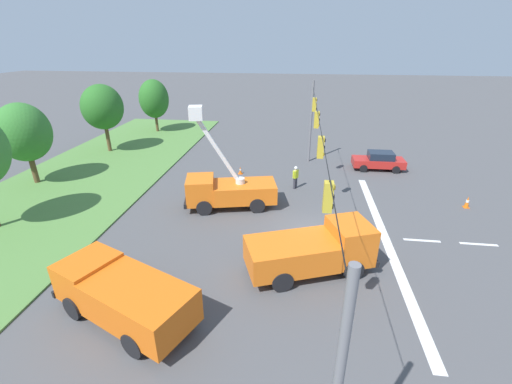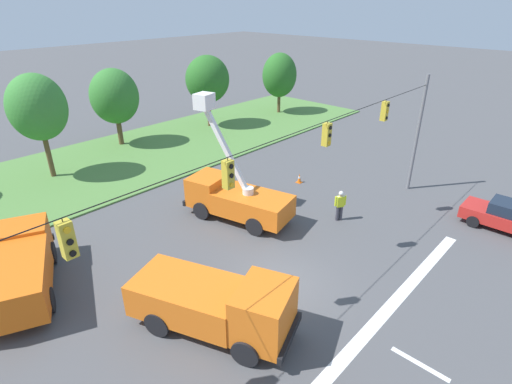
% 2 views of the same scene
% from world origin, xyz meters
% --- Properties ---
extents(ground_plane, '(200.00, 200.00, 0.00)m').
position_xyz_m(ground_plane, '(0.00, 0.00, 0.00)').
color(ground_plane, '#4C4C4F').
extents(grass_verge, '(56.00, 12.00, 0.10)m').
position_xyz_m(grass_verge, '(0.00, 18.00, 0.05)').
color(grass_verge, '#517F3D').
rests_on(grass_verge, ground).
extents(lane_markings, '(17.60, 15.25, 0.01)m').
position_xyz_m(lane_markings, '(0.00, -5.69, 0.00)').
color(lane_markings, silver).
rests_on(lane_markings, ground).
extents(signal_gantry, '(26.20, 0.33, 7.20)m').
position_xyz_m(signal_gantry, '(0.02, -0.00, 4.58)').
color(signal_gantry, slate).
rests_on(signal_gantry, ground).
extents(tree_east, '(3.78, 3.79, 6.22)m').
position_xyz_m(tree_east, '(4.90, 21.18, 4.04)').
color(tree_east, brown).
rests_on(tree_east, ground).
extents(tree_far_east, '(4.11, 3.78, 6.54)m').
position_xyz_m(tree_far_east, '(13.42, 19.76, 4.41)').
color(tree_far_east, brown).
rests_on(tree_far_east, ground).
extents(tree_east_end, '(3.71, 3.36, 6.15)m').
position_xyz_m(tree_east_end, '(21.69, 18.13, 3.92)').
color(tree_east_end, brown).
rests_on(tree_east_end, ground).
extents(utility_truck_bucket_lift, '(3.53, 6.34, 6.74)m').
position_xyz_m(utility_truck_bucket_lift, '(2.78, 5.49, 1.33)').
color(utility_truck_bucket_lift, orange).
rests_on(utility_truck_bucket_lift, ground).
extents(utility_truck_support_near, '(4.30, 6.51, 2.39)m').
position_xyz_m(utility_truck_support_near, '(-3.54, -0.02, 1.22)').
color(utility_truck_support_near, orange).
rests_on(utility_truck_support_near, ground).
extents(utility_truck_support_far, '(4.65, 6.59, 2.08)m').
position_xyz_m(utility_truck_support_far, '(-7.64, 7.53, 1.20)').
color(utility_truck_support_far, orange).
rests_on(utility_truck_support_far, ground).
extents(sedan_red, '(1.97, 4.33, 1.56)m').
position_xyz_m(sedan_red, '(11.60, -5.95, 0.79)').
color(sedan_red, red).
rests_on(sedan_red, ground).
extents(road_worker, '(0.55, 0.43, 1.77)m').
position_xyz_m(road_worker, '(6.48, 1.08, 1.00)').
color(road_worker, '#383842').
rests_on(road_worker, ground).
extents(traffic_cone_foreground_right, '(0.36, 0.36, 0.81)m').
position_xyz_m(traffic_cone_foreground_right, '(4.72, -10.43, 0.41)').
color(traffic_cone_foreground_right, orange).
rests_on(traffic_cone_foreground_right, ground).
extents(traffic_cone_mid_right, '(0.36, 0.36, 0.64)m').
position_xyz_m(traffic_cone_mid_right, '(8.97, 5.70, 0.31)').
color(traffic_cone_mid_right, orange).
rests_on(traffic_cone_mid_right, ground).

